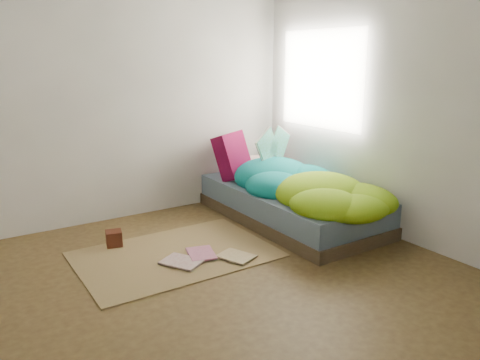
# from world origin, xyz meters

# --- Properties ---
(ground) EXTENTS (3.50, 3.50, 0.00)m
(ground) POSITION_xyz_m (0.00, 0.00, 0.00)
(ground) COLOR #433019
(ground) RESTS_ON ground
(room_walls) EXTENTS (3.54, 3.54, 2.62)m
(room_walls) POSITION_xyz_m (0.01, 0.01, 1.63)
(room_walls) COLOR #B7B3AD
(room_walls) RESTS_ON ground
(bed) EXTENTS (1.00, 2.00, 0.34)m
(bed) POSITION_xyz_m (1.22, 0.72, 0.17)
(bed) COLOR #382F1F
(bed) RESTS_ON ground
(duvet) EXTENTS (0.96, 1.84, 0.34)m
(duvet) POSITION_xyz_m (1.22, 0.50, 0.51)
(duvet) COLOR #077178
(duvet) RESTS_ON bed
(rug) EXTENTS (1.60, 1.10, 0.01)m
(rug) POSITION_xyz_m (-0.15, 0.55, 0.01)
(rug) COLOR brown
(rug) RESTS_ON ground
(pillow_floral) EXTENTS (0.56, 0.38, 0.12)m
(pillow_floral) POSITION_xyz_m (1.43, 1.53, 0.40)
(pillow_floral) COLOR white
(pillow_floral) RESTS_ON bed
(pillow_magenta) EXTENTS (0.49, 0.38, 0.48)m
(pillow_magenta) POSITION_xyz_m (0.98, 1.43, 0.58)
(pillow_magenta) COLOR #530521
(pillow_magenta) RESTS_ON bed
(open_book) EXTENTS (0.49, 0.25, 0.30)m
(open_book) POSITION_xyz_m (1.27, 1.07, 0.83)
(open_book) COLOR #287D2D
(open_book) RESTS_ON duvet
(wooden_box) EXTENTS (0.16, 0.16, 0.13)m
(wooden_box) POSITION_xyz_m (-0.52, 1.01, 0.08)
(wooden_box) COLOR #3D140E
(wooden_box) RESTS_ON rug
(floor_book_a) EXTENTS (0.35, 0.38, 0.02)m
(floor_book_a) POSITION_xyz_m (-0.29, 0.29, 0.02)
(floor_book_a) COLOR beige
(floor_book_a) RESTS_ON rug
(floor_book_b) EXTENTS (0.29, 0.34, 0.03)m
(floor_book_b) POSITION_xyz_m (-0.09, 0.43, 0.03)
(floor_book_b) COLOR #BA6B8A
(floor_book_b) RESTS_ON rug
(floor_book_c) EXTENTS (0.30, 0.34, 0.02)m
(floor_book_c) POSITION_xyz_m (0.14, 0.16, 0.02)
(floor_book_c) COLOR tan
(floor_book_c) RESTS_ON rug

